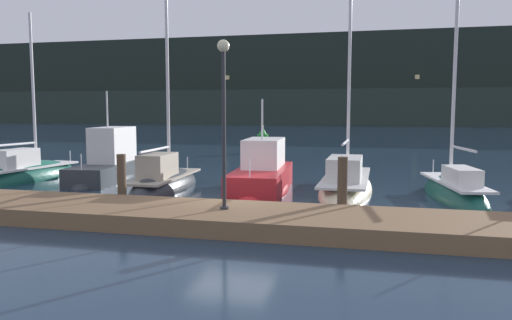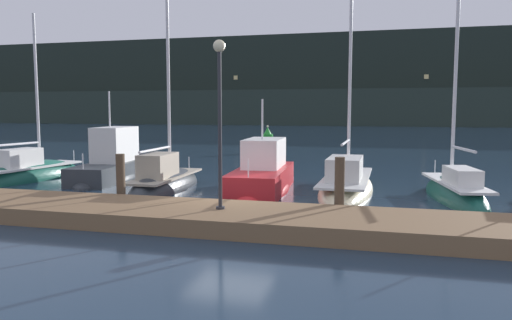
{
  "view_description": "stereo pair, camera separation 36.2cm",
  "coord_description": "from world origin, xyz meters",
  "views": [
    {
      "loc": [
        4.33,
        -14.59,
        3.09
      ],
      "look_at": [
        0.0,
        3.16,
        1.2
      ],
      "focal_mm": 35.0,
      "sensor_mm": 36.0,
      "label": 1
    },
    {
      "loc": [
        4.68,
        -14.5,
        3.09
      ],
      "look_at": [
        0.0,
        3.16,
        1.2
      ],
      "focal_mm": 35.0,
      "sensor_mm": 36.0,
      "label": 2
    }
  ],
  "objects": [
    {
      "name": "dock",
      "position": [
        0.0,
        -2.24,
        0.23
      ],
      "size": [
        27.87,
        2.8,
        0.45
      ],
      "primitive_type": "cube",
      "color": "brown",
      "rests_on": "ground"
    },
    {
      "name": "motorboat_berth_2",
      "position": [
        -6.86,
        4.57,
        0.41
      ],
      "size": [
        2.37,
        5.72,
        4.45
      ],
      "color": "#2D3338",
      "rests_on": "ground"
    },
    {
      "name": "sailboat_berth_3",
      "position": [
        -3.48,
        2.76,
        0.15
      ],
      "size": [
        1.8,
        5.68,
        9.4
      ],
      "color": "#2D3338",
      "rests_on": "ground"
    },
    {
      "name": "motorboat_berth_4",
      "position": [
        0.18,
        3.37,
        0.33
      ],
      "size": [
        2.35,
        5.96,
        4.09
      ],
      "color": "red",
      "rests_on": "ground"
    },
    {
      "name": "mooring_pile_1",
      "position": [
        -3.41,
        -0.59,
        0.84
      ],
      "size": [
        0.28,
        0.28,
        1.67
      ],
      "primitive_type": "cylinder",
      "color": "#4C3D2D",
      "rests_on": "ground"
    },
    {
      "name": "channel_buoy",
      "position": [
        -3.61,
        20.0,
        0.71
      ],
      "size": [
        1.18,
        1.18,
        1.91
      ],
      "color": "green",
      "rests_on": "ground"
    },
    {
      "name": "hillside_backdrop",
      "position": [
        -3.23,
        88.95,
        8.08
      ],
      "size": [
        240.0,
        23.0,
        17.51
      ],
      "color": "#1E2823",
      "rests_on": "ground"
    },
    {
      "name": "ground_plane",
      "position": [
        0.0,
        0.0,
        0.0
      ],
      "size": [
        400.0,
        400.0,
        0.0
      ],
      "primitive_type": "plane",
      "color": "#1E3347"
    },
    {
      "name": "dock_lamppost",
      "position": [
        0.45,
        -2.21,
        3.36
      ],
      "size": [
        0.32,
        0.32,
        4.39
      ],
      "color": "#2D2D33",
      "rests_on": "dock"
    },
    {
      "name": "mooring_pile_2",
      "position": [
        3.41,
        -0.59,
        0.87
      ],
      "size": [
        0.28,
        0.28,
        1.75
      ],
      "primitive_type": "cylinder",
      "color": "#4C3D2D",
      "rests_on": "ground"
    },
    {
      "name": "sailboat_berth_5",
      "position": [
        3.23,
        4.16,
        0.15
      ],
      "size": [
        1.96,
        7.19,
        9.91
      ],
      "color": "beige",
      "rests_on": "ground"
    },
    {
      "name": "sailboat_berth_1",
      "position": [
        -10.27,
        3.77,
        0.12
      ],
      "size": [
        2.28,
        5.73,
        8.02
      ],
      "color": "#195647",
      "rests_on": "ground"
    },
    {
      "name": "sailboat_berth_6",
      "position": [
        6.92,
        3.27,
        0.11
      ],
      "size": [
        2.25,
        5.7,
        7.99
      ],
      "color": "#195647",
      "rests_on": "ground"
    }
  ]
}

